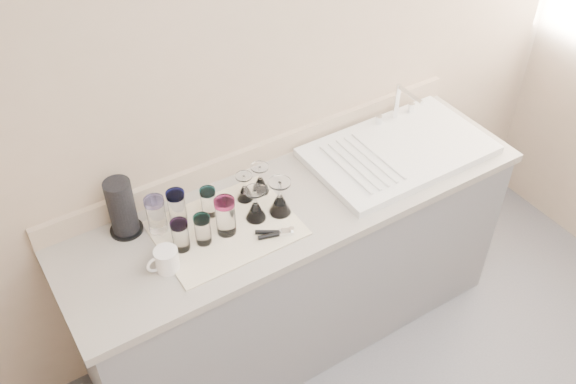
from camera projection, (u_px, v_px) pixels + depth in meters
room_envelope at (575, 278)px, 1.51m from camera, size 3.54×3.50×2.52m
counter_unit at (296, 268)px, 3.01m from camera, size 2.06×0.62×0.90m
sink_unit at (399, 150)px, 2.92m from camera, size 0.82×0.50×0.22m
dish_towel at (226, 228)px, 2.56m from camera, size 0.55×0.42×0.01m
tumbler_teal at (156, 214)px, 2.50m from camera, size 0.08×0.08×0.16m
tumbler_cyan at (177, 207)px, 2.54m from camera, size 0.07×0.07×0.15m
tumbler_purple at (208, 202)px, 2.58m from camera, size 0.06×0.06×0.13m
tumbler_magenta at (180, 235)px, 2.43m from camera, size 0.07×0.07×0.13m
tumbler_blue at (203, 229)px, 2.46m from camera, size 0.07×0.07×0.13m
tumbler_lavender at (225, 216)px, 2.49m from camera, size 0.08×0.08×0.16m
goblet_back_left at (245, 191)px, 2.66m from camera, size 0.07×0.07×0.13m
goblet_back_right at (260, 183)px, 2.69m from camera, size 0.08×0.08×0.14m
goblet_front_left at (256, 208)px, 2.57m from camera, size 0.08×0.08×0.15m
goblet_front_right at (280, 202)px, 2.59m from camera, size 0.09×0.09×0.16m
can_opener at (275, 233)px, 2.52m from camera, size 0.14×0.10×0.02m
white_mug at (166, 260)px, 2.38m from camera, size 0.13×0.09×0.09m
paper_towel_roll at (122, 208)px, 2.48m from camera, size 0.13×0.13×0.25m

